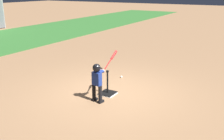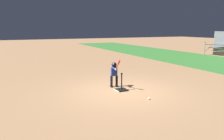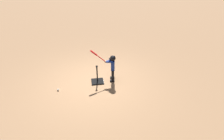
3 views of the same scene
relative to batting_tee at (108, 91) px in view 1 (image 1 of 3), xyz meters
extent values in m
plane|color=#99704C|center=(0.13, -0.02, -0.09)|extent=(90.00, 90.00, 0.00)
cylinder|color=#9E9EA3|center=(7.35, 13.73, 1.02)|extent=(0.08, 0.08, 2.22)
cube|color=white|center=(-0.02, -0.02, -0.08)|extent=(0.44, 0.44, 0.02)
cube|color=black|center=(0.00, 0.00, -0.07)|extent=(0.47, 0.42, 0.04)
cylinder|color=black|center=(0.00, 0.00, 0.26)|extent=(0.05, 0.05, 0.63)
cylinder|color=black|center=(0.00, 0.00, 0.60)|extent=(0.08, 0.08, 0.05)
cylinder|color=black|center=(-0.59, 0.07, 0.15)|extent=(0.12, 0.12, 0.49)
cube|color=black|center=(-0.57, 0.07, -0.06)|extent=(0.19, 0.12, 0.06)
cylinder|color=black|center=(-0.63, -0.16, 0.15)|extent=(0.12, 0.12, 0.49)
cube|color=black|center=(-0.61, -0.16, -0.06)|extent=(0.19, 0.12, 0.06)
cube|color=navy|center=(-0.61, -0.04, 0.58)|extent=(0.18, 0.27, 0.36)
sphere|color=tan|center=(-0.61, -0.04, 0.86)|extent=(0.18, 0.18, 0.18)
sphere|color=black|center=(-0.61, -0.04, 0.87)|extent=(0.22, 0.22, 0.22)
cube|color=black|center=(-0.52, -0.06, 0.85)|extent=(0.14, 0.18, 0.01)
cylinder|color=navy|center=(-0.47, -0.02, 0.74)|extent=(0.29, 0.20, 0.11)
cylinder|color=navy|center=(-0.49, -0.10, 0.74)|extent=(0.30, 0.11, 0.11)
sphere|color=tan|center=(-0.35, -0.09, 0.72)|extent=(0.09, 0.09, 0.09)
cylinder|color=red|center=(-0.09, -0.14, 0.95)|extent=(0.55, 0.13, 0.47)
cylinder|color=red|center=(0.08, -0.17, 1.09)|extent=(0.27, 0.11, 0.23)
cylinder|color=black|center=(-0.36, -0.09, 0.71)|extent=(0.05, 0.05, 0.05)
sphere|color=white|center=(1.46, 0.33, -0.05)|extent=(0.07, 0.07, 0.07)
camera|label=1|loc=(-6.06, -3.68, 2.86)|focal=42.00mm
camera|label=2|loc=(7.59, -4.04, 2.39)|focal=35.00mm
camera|label=3|loc=(0.35, 5.66, 3.80)|focal=28.00mm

